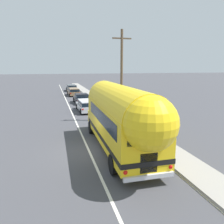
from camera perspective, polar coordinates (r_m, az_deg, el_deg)
ground_plane at (r=13.96m, az=-6.04°, el=-10.12°), size 300.00×300.00×0.00m
lane_markings at (r=25.61m, az=-6.64°, el=0.04°), size 3.87×80.00×0.01m
sidewalk_slab at (r=24.31m, az=1.03°, el=-0.35°), size 1.91×90.00×0.15m
utility_pole at (r=20.66m, az=2.53°, el=9.66°), size 1.80×0.24×8.50m
painted_bus at (r=12.93m, az=2.47°, el=-1.13°), size 2.71×11.40×4.12m
car_lead at (r=25.71m, az=-6.77°, el=1.87°), size 2.00×4.77×1.37m
car_second at (r=31.84m, az=-8.00°, el=3.64°), size 2.14×4.34×1.37m
car_third at (r=40.29m, az=-10.05°, el=5.36°), size 2.03×4.78×1.37m
car_fourth at (r=47.90m, az=-10.56°, el=6.35°), size 2.11×4.86×1.37m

